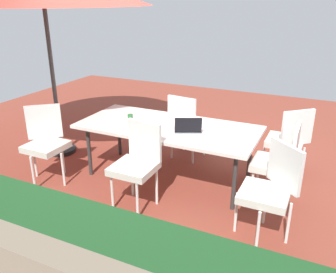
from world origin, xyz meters
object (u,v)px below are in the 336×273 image
Objects in this scene: chair_north at (137,161)px; chair_south at (187,123)px; chair_southwest at (288,139)px; chair_northwest at (270,188)px; laptop at (188,129)px; chair_west at (279,160)px; chair_northeast at (46,140)px; cup at (130,119)px; dining_table at (168,129)px.

chair_north is 1.00× the size of chair_south.
chair_southwest is (-1.42, -0.02, 0.00)m from chair_south.
chair_northwest is 2.49× the size of laptop.
chair_south is 2.49× the size of laptop.
chair_west is at bearing 47.10° from chair_southwest.
chair_northeast is at bearing -6.56° from laptop.
laptop is (-0.34, 0.79, 0.24)m from chair_south.
chair_south is 8.46× the size of cup.
cup is at bearing 66.85° from chair_south.
chair_west is (-1.44, -0.70, 0.00)m from chair_north.
chair_northwest is at bearing 143.99° from chair_south.
dining_table is 2.33× the size of chair_northwest.
chair_northeast is at bearing -173.02° from chair_north.
chair_north is 2.49× the size of laptop.
chair_west and chair_southwest have the same top height.
laptop reaches higher than dining_table.
dining_table is 1.41m from chair_west.
chair_west is 2.49× the size of laptop.
chair_northwest is (-1.42, 0.69, -0.14)m from dining_table.
chair_south is (0.02, -0.67, -0.14)m from dining_table.
cup is at bearing -88.39° from chair_west.
chair_southwest is 1.37m from laptop.
chair_south is (-1.39, -1.37, 0.00)m from chair_northeast.
laptop is at bearing 120.76° from chair_south.
chair_northeast is 2.49× the size of laptop.
cup is at bearing -19.88° from chair_southwest.
chair_northwest is 2.83m from chair_northeast.
laptop is at bearing 179.82° from cup.
dining_table is at bearing -164.63° from chair_northwest.
chair_north is at bearing 87.18° from dining_table.
chair_north reaches higher than dining_table.
chair_north is 1.60m from chair_west.
chair_northwest is 1.99m from chair_south.
chair_northeast is (1.41, 0.70, -0.14)m from dining_table.
chair_south is (-0.02, -1.41, 0.00)m from chair_north.
chair_southwest is at bearing -168.74° from laptop.
chair_north is at bearing -137.07° from chair_northwest.
chair_north is at bearing -64.76° from chair_west.
laptop is at bearing -86.50° from chair_west.
chair_northwest and chair_southwest have the same top height.
chair_northwest is 1.00× the size of chair_southwest.
chair_northwest is 1.00× the size of chair_northeast.
dining_table is 1.57m from chair_southwest.
chair_northwest reaches higher than cup.
chair_south is 0.89m from laptop.
chair_northeast and chair_south have the same top height.
chair_northeast is 1.00× the size of chair_west.
chair_northwest is 1.27m from laptop.
chair_west reaches higher than dining_table.
chair_southwest is at bearing -157.01° from cup.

